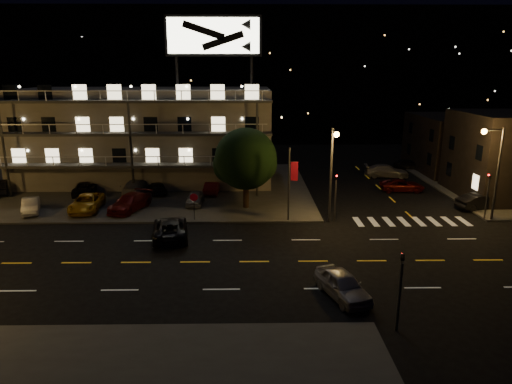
{
  "coord_description": "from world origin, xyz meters",
  "views": [
    {
      "loc": [
        1.65,
        -28.58,
        12.61
      ],
      "look_at": [
        2.25,
        8.0,
        2.74
      ],
      "focal_mm": 32.0,
      "sensor_mm": 36.0,
      "label": 1
    }
  ],
  "objects_px": {
    "lot_car_2": "(87,203)",
    "side_car_0": "(480,202)",
    "lot_car_4": "(195,198)",
    "lot_car_7": "(137,186)",
    "road_car_east": "(343,285)",
    "road_car_west": "(170,228)",
    "tree": "(245,161)"
  },
  "relations": [
    {
      "from": "lot_car_7",
      "to": "road_car_west",
      "type": "distance_m",
      "value": 13.91
    },
    {
      "from": "side_car_0",
      "to": "road_car_east",
      "type": "relative_size",
      "value": 1.02
    },
    {
      "from": "tree",
      "to": "road_car_east",
      "type": "relative_size",
      "value": 1.69
    },
    {
      "from": "lot_car_2",
      "to": "side_car_0",
      "type": "distance_m",
      "value": 36.24
    },
    {
      "from": "tree",
      "to": "lot_car_4",
      "type": "bearing_deg",
      "value": 168.9
    },
    {
      "from": "tree",
      "to": "road_car_west",
      "type": "height_order",
      "value": "tree"
    },
    {
      "from": "lot_car_2",
      "to": "side_car_0",
      "type": "relative_size",
      "value": 1.16
    },
    {
      "from": "lot_car_4",
      "to": "side_car_0",
      "type": "bearing_deg",
      "value": -1.84
    },
    {
      "from": "road_car_east",
      "to": "lot_car_4",
      "type": "bearing_deg",
      "value": 101.39
    },
    {
      "from": "lot_car_2",
      "to": "road_car_east",
      "type": "distance_m",
      "value": 25.9
    },
    {
      "from": "lot_car_4",
      "to": "road_car_west",
      "type": "distance_m",
      "value": 8.44
    },
    {
      "from": "lot_car_7",
      "to": "side_car_0",
      "type": "distance_m",
      "value": 33.66
    },
    {
      "from": "lot_car_2",
      "to": "road_car_west",
      "type": "distance_m",
      "value": 10.91
    },
    {
      "from": "lot_car_2",
      "to": "lot_car_4",
      "type": "xyz_separation_m",
      "value": [
        9.62,
        1.77,
        -0.1
      ]
    },
    {
      "from": "lot_car_2",
      "to": "lot_car_4",
      "type": "bearing_deg",
      "value": 6.26
    },
    {
      "from": "lot_car_2",
      "to": "road_car_west",
      "type": "xyz_separation_m",
      "value": [
        8.68,
        -6.61,
        -0.1
      ]
    },
    {
      "from": "road_car_west",
      "to": "side_car_0",
      "type": "bearing_deg",
      "value": -174.67
    },
    {
      "from": "road_car_east",
      "to": "road_car_west",
      "type": "distance_m",
      "value": 15.0
    },
    {
      "from": "road_car_west",
      "to": "lot_car_7",
      "type": "bearing_deg",
      "value": -75.07
    },
    {
      "from": "lot_car_2",
      "to": "side_car_0",
      "type": "xyz_separation_m",
      "value": [
        36.24,
        0.29,
        -0.13
      ]
    },
    {
      "from": "lot_car_7",
      "to": "road_car_west",
      "type": "relative_size",
      "value": 0.89
    },
    {
      "from": "side_car_0",
      "to": "road_car_east",
      "type": "distance_m",
      "value": 23.2
    },
    {
      "from": "lot_car_4",
      "to": "side_car_0",
      "type": "relative_size",
      "value": 0.81
    },
    {
      "from": "lot_car_2",
      "to": "lot_car_4",
      "type": "relative_size",
      "value": 1.43
    },
    {
      "from": "lot_car_7",
      "to": "road_car_west",
      "type": "xyz_separation_m",
      "value": [
        5.59,
        -12.74,
        -0.09
      ]
    },
    {
      "from": "lot_car_2",
      "to": "lot_car_4",
      "type": "height_order",
      "value": "lot_car_2"
    },
    {
      "from": "lot_car_2",
      "to": "lot_car_4",
      "type": "distance_m",
      "value": 9.78
    },
    {
      "from": "lot_car_4",
      "to": "tree",
      "type": "bearing_deg",
      "value": -9.76
    },
    {
      "from": "tree",
      "to": "road_car_west",
      "type": "bearing_deg",
      "value": -127.75
    },
    {
      "from": "lot_car_7",
      "to": "road_car_east",
      "type": "xyz_separation_m",
      "value": [
        16.99,
        -22.48,
        -0.11
      ]
    },
    {
      "from": "lot_car_2",
      "to": "road_car_west",
      "type": "bearing_deg",
      "value": -41.49
    },
    {
      "from": "lot_car_4",
      "to": "lot_car_7",
      "type": "distance_m",
      "value": 7.85
    }
  ]
}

